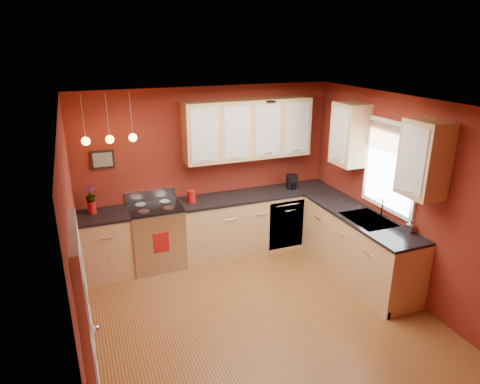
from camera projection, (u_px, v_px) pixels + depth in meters
name	position (u px, v px, depth m)	size (l,w,h in m)	color
floor	(262.00, 318.00, 5.28)	(4.20, 4.20, 0.00)	#94602B
ceiling	(266.00, 106.00, 4.40)	(4.00, 4.20, 0.02)	beige
wall_back	(208.00, 171.00, 6.68)	(4.00, 0.02, 2.60)	maroon
wall_front	(388.00, 334.00, 3.00)	(4.00, 0.02, 2.60)	maroon
wall_left	(76.00, 252.00, 4.15)	(0.02, 4.20, 2.60)	maroon
wall_right	(405.00, 199.00, 5.53)	(0.02, 4.20, 2.60)	maroon
base_cabinets_back_left	(106.00, 246.00, 6.13)	(0.70, 0.60, 0.90)	tan
base_cabinets_back_right	(258.00, 221.00, 6.95)	(2.54, 0.60, 0.90)	tan
base_cabinets_right	(358.00, 247.00, 6.10)	(0.60, 2.10, 0.90)	tan
counter_back_left	(103.00, 216.00, 5.97)	(0.70, 0.62, 0.04)	black
counter_back_right	(258.00, 194.00, 6.79)	(2.54, 0.62, 0.04)	black
counter_right	(361.00, 216.00, 5.95)	(0.62, 2.10, 0.04)	black
gas_range	(157.00, 236.00, 6.37)	(0.76, 0.64, 1.11)	#B8B9BD
dishwasher_front	(286.00, 225.00, 6.83)	(0.60, 0.02, 0.80)	#B8B9BD
sink	(368.00, 221.00, 5.82)	(0.50, 0.70, 0.33)	#99999E
window	(391.00, 164.00, 5.65)	(0.06, 1.02, 1.22)	white
door_left_wall	(90.00, 354.00, 3.20)	(0.12, 0.82, 2.05)	white
upper_cabinets_back	(248.00, 129.00, 6.51)	(2.00, 0.35, 0.90)	tan
upper_cabinets_right	(383.00, 145.00, 5.53)	(0.35, 1.95, 0.90)	tan
wall_picture	(103.00, 160.00, 6.01)	(0.32, 0.03, 0.26)	black
pendant_lights	(110.00, 139.00, 5.63)	(0.71, 0.11, 0.66)	#99999E
red_canister	(191.00, 196.00, 6.37)	(0.12, 0.12, 0.19)	#A31211
red_vase	(92.00, 207.00, 5.97)	(0.11, 0.11, 0.18)	#A31211
flowers	(90.00, 195.00, 5.91)	(0.13, 0.13, 0.24)	#A31211
coffee_maker	(292.00, 182.00, 6.97)	(0.18, 0.18, 0.23)	black
soap_pump	(410.00, 226.00, 5.37)	(0.08, 0.08, 0.18)	silver
dish_towel	(161.00, 243.00, 6.07)	(0.22, 0.02, 0.30)	#A31211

